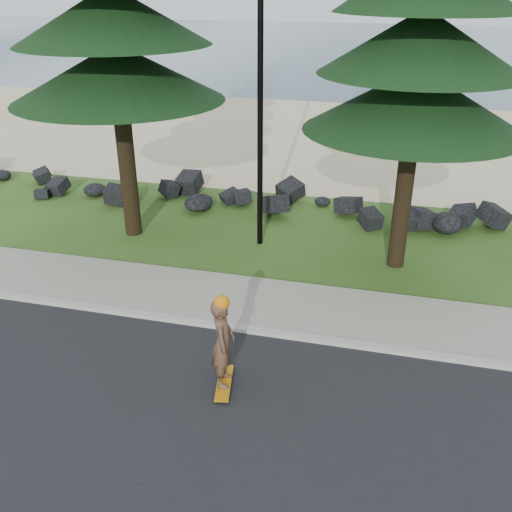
% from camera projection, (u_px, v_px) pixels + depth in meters
% --- Properties ---
extents(ground, '(160.00, 160.00, 0.00)m').
position_uv_depth(ground, '(224.00, 304.00, 12.24)').
color(ground, '#294615').
rests_on(ground, ground).
extents(road, '(160.00, 7.00, 0.02)m').
position_uv_depth(road, '(135.00, 458.00, 8.32)').
color(road, black).
rests_on(road, ground).
extents(kerb, '(160.00, 0.20, 0.10)m').
position_uv_depth(kerb, '(211.00, 325.00, 11.44)').
color(kerb, '#ADA89B').
rests_on(kerb, ground).
extents(sidewalk, '(160.00, 2.00, 0.08)m').
position_uv_depth(sidewalk, '(227.00, 298.00, 12.40)').
color(sidewalk, gray).
rests_on(sidewalk, ground).
extents(beach_sand, '(160.00, 15.00, 0.01)m').
position_uv_depth(beach_sand, '(321.00, 137.00, 24.84)').
color(beach_sand, '#CBB387').
rests_on(beach_sand, ground).
extents(ocean, '(160.00, 58.00, 0.01)m').
position_uv_depth(ocean, '(374.00, 45.00, 56.56)').
color(ocean, '#31485D').
rests_on(ocean, ground).
extents(seawall_boulders, '(60.00, 2.40, 1.10)m').
position_uv_depth(seawall_boulders, '(279.00, 210.00, 17.11)').
color(seawall_boulders, black).
rests_on(seawall_boulders, ground).
extents(lamp_post, '(0.25, 0.14, 8.14)m').
position_uv_depth(lamp_post, '(260.00, 81.00, 13.19)').
color(lamp_post, black).
rests_on(lamp_post, ground).
extents(skateboarder, '(0.49, 0.99, 1.79)m').
position_uv_depth(skateboarder, '(223.00, 343.00, 9.38)').
color(skateboarder, '#B96D0A').
rests_on(skateboarder, ground).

